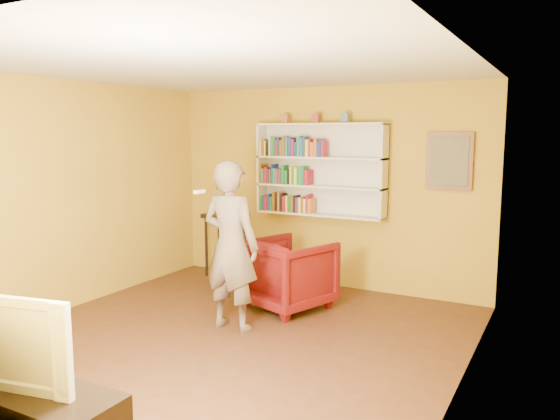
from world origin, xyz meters
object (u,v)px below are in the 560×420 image
object	(u,v)px
ruby_lustre	(225,201)
television	(11,337)
bookshelf	(322,170)
person	(231,246)
console_table	(225,224)
armchair	(288,274)

from	to	relation	value
ruby_lustre	television	world-z (taller)	ruby_lustre
bookshelf	person	bearing A→B (deg)	-94.55
bookshelf	person	size ratio (longest dim) A/B	1.00
ruby_lustre	bookshelf	bearing A→B (deg)	6.22
bookshelf	console_table	world-z (taller)	bookshelf
console_table	person	world-z (taller)	person
ruby_lustre	person	bearing A→B (deg)	-54.33
console_table	television	size ratio (longest dim) A/B	0.90
console_table	ruby_lustre	bearing A→B (deg)	116.57
console_table	television	distance (m)	4.73
ruby_lustre	armchair	size ratio (longest dim) A/B	0.28
armchair	bookshelf	bearing A→B (deg)	-67.77
console_table	person	bearing A→B (deg)	-54.33
armchair	television	bearing A→B (deg)	108.52
person	television	xyz separation A→B (m)	(0.16, -2.68, -0.06)
bookshelf	armchair	xyz separation A→B (m)	(0.05, -1.08, -1.18)
console_table	armchair	bearing A→B (deg)	-31.11
ruby_lustre	armchair	xyz separation A→B (m)	(1.52, -0.92, -0.69)
person	ruby_lustre	bearing A→B (deg)	-52.70
ruby_lustre	armchair	world-z (taller)	ruby_lustre
bookshelf	ruby_lustre	distance (m)	1.55
console_table	armchair	distance (m)	1.81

